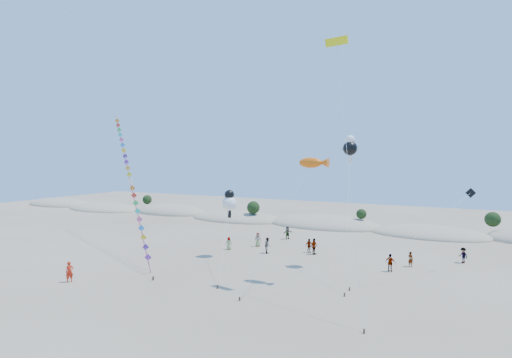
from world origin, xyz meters
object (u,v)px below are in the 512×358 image
object	(u,v)px
kite_train	(129,173)
fish_kite	(314,163)
flyer_foreground	(70,272)
parafoil_kite	(337,47)

from	to	relation	value
kite_train	fish_kite	distance (m)	25.54
flyer_foreground	kite_train	bearing A→B (deg)	48.99
fish_kite	parafoil_kite	xyz separation A→B (m)	(2.24, -0.65, 9.74)
kite_train	flyer_foreground	bearing A→B (deg)	-66.63
parafoil_kite	flyer_foreground	distance (m)	30.57
fish_kite	flyer_foreground	bearing A→B (deg)	-152.21
parafoil_kite	flyer_foreground	size ratio (longest dim) A/B	11.52
fish_kite	flyer_foreground	xyz separation A→B (m)	(-19.31, -10.17, -9.75)
fish_kite	kite_train	bearing A→B (deg)	171.95
kite_train	flyer_foreground	distance (m)	17.13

